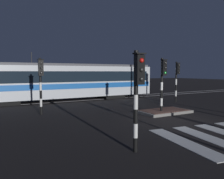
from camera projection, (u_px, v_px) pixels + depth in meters
name	position (u px, v px, depth m)	size (l,w,h in m)	color
ground_plane	(175.00, 120.00, 11.82)	(120.00, 120.00, 0.00)	black
rail_near	(95.00, 100.00, 20.48)	(80.00, 0.12, 0.03)	#59595E
rail_far	(89.00, 98.00, 21.73)	(80.00, 0.12, 0.03)	#59595E
traffic_island	(164.00, 111.00, 13.96)	(3.19, 1.79, 0.18)	slate
traffic_light_corner_far_left	(41.00, 77.00, 13.13)	(0.36, 0.42, 3.37)	black
traffic_light_corner_far_right	(177.00, 75.00, 18.73)	(0.36, 0.42, 3.40)	black
traffic_light_corner_near_left	(138.00, 86.00, 6.92)	(0.36, 0.42, 3.22)	black
traffic_light_median_centre	(163.00, 77.00, 13.37)	(0.36, 0.42, 3.38)	black
tram	(63.00, 81.00, 19.62)	(17.41, 2.58, 4.15)	silver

